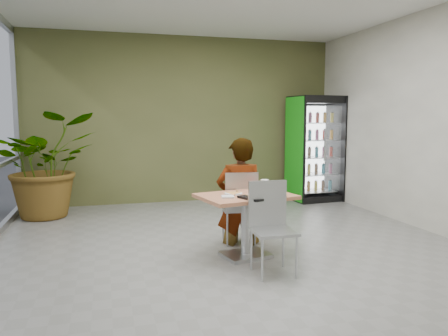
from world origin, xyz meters
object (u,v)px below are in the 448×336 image
Objects in this scene: chair_far at (240,202)px; chair_near at (270,219)px; potted_plant at (46,165)px; soda_cup at (265,187)px; cafeteria_tray at (262,197)px; beverage_fridge at (315,149)px; dining_table at (246,212)px; seated_woman at (240,202)px.

chair_near is (0.01, -1.03, 0.01)m from chair_far.
chair_far is 0.55× the size of potted_plant.
soda_cup is (0.14, 0.54, 0.26)m from chair_near.
potted_plant reaches higher than cafeteria_tray.
chair_far reaches higher than soda_cup.
beverage_fridge is (2.35, 3.28, 0.27)m from cafeteria_tray.
cafeteria_tray is (0.11, -0.24, 0.23)m from dining_table.
dining_table is at bearing 86.27° from chair_far.
soda_cup is 0.29m from cafeteria_tray.
soda_cup is at bearing 1.73° from dining_table.
chair_far is 0.46× the size of beverage_fridge.
cafeteria_tray reaches higher than dining_table.
chair_far is 0.57× the size of seated_woman.
dining_table is 0.51m from chair_far.
chair_far is (0.09, 0.50, 0.02)m from dining_table.
seated_woman is at bearing -41.72° from potted_plant.
potted_plant is at bearing 177.15° from beverage_fridge.
soda_cup is at bearing -46.30° from potted_plant.
beverage_fridge is at bearing 54.45° from cafeteria_tray.
seated_woman reaches higher than dining_table.
potted_plant is (-2.75, 2.88, 0.04)m from soda_cup.
chair_near is at bearing 97.09° from chair_far.
chair_near is 0.61m from soda_cup.
potted_plant reaches higher than chair_near.
chair_far reaches higher than dining_table.
dining_table is at bearing 114.05° from cafeteria_tray.
beverage_fridge reaches higher than seated_woman.
seated_woman reaches higher than cafeteria_tray.
chair_far is 5.71× the size of soda_cup.
cafeteria_tray is (0.02, -0.75, 0.20)m from chair_far.
seated_woman is 0.82× the size of beverage_fridge.
beverage_fridge reaches higher than soda_cup.
cafeteria_tray is at bearing 90.33° from chair_near.
dining_table is 0.56m from seated_woman.
soda_cup is at bearing 77.59° from chair_near.
dining_table is 1.25× the size of chair_far.
potted_plant is at bearing 129.19° from chair_near.
potted_plant is at bearing 131.05° from dining_table.
dining_table is 0.35m from cafeteria_tray.
beverage_fridge is 1.18× the size of potted_plant.
dining_table is at bearing -178.27° from soda_cup.
beverage_fridge is at bearing -126.57° from chair_far.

